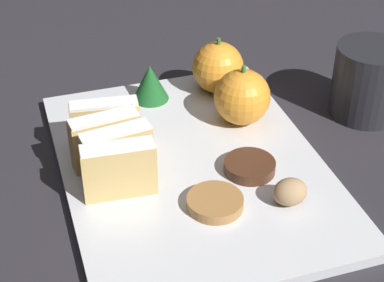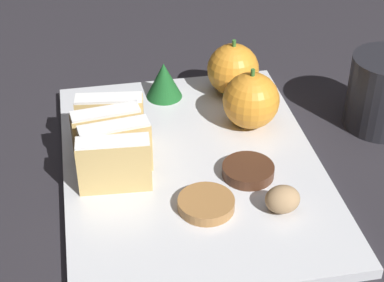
{
  "view_description": "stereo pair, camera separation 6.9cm",
  "coord_description": "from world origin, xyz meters",
  "px_view_note": "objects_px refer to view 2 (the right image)",
  "views": [
    {
      "loc": [
        -0.17,
        -0.54,
        0.44
      ],
      "look_at": [
        0.0,
        0.0,
        0.04
      ],
      "focal_mm": 60.0,
      "sensor_mm": 36.0,
      "label": 1
    },
    {
      "loc": [
        -0.11,
        -0.56,
        0.44
      ],
      "look_at": [
        0.0,
        0.0,
        0.04
      ],
      "focal_mm": 60.0,
      "sensor_mm": 36.0,
      "label": 2
    }
  ],
  "objects_px": {
    "orange_far": "(233,69)",
    "orange_near": "(251,100)",
    "walnut": "(283,199)",
    "chocolate_cookie": "(248,171)"
  },
  "relations": [
    {
      "from": "orange_near",
      "to": "chocolate_cookie",
      "type": "height_order",
      "value": "orange_near"
    },
    {
      "from": "orange_far",
      "to": "orange_near",
      "type": "bearing_deg",
      "value": -88.01
    },
    {
      "from": "orange_far",
      "to": "walnut",
      "type": "xyz_separation_m",
      "value": [
        -0.01,
        -0.24,
        -0.02
      ]
    },
    {
      "from": "orange_far",
      "to": "chocolate_cookie",
      "type": "relative_size",
      "value": 1.32
    },
    {
      "from": "orange_far",
      "to": "walnut",
      "type": "relative_size",
      "value": 2.09
    },
    {
      "from": "orange_far",
      "to": "walnut",
      "type": "distance_m",
      "value": 0.24
    },
    {
      "from": "orange_near",
      "to": "walnut",
      "type": "height_order",
      "value": "orange_near"
    },
    {
      "from": "walnut",
      "to": "orange_near",
      "type": "bearing_deg",
      "value": 86.78
    },
    {
      "from": "orange_far",
      "to": "chocolate_cookie",
      "type": "distance_m",
      "value": 0.18
    },
    {
      "from": "orange_near",
      "to": "orange_far",
      "type": "xyz_separation_m",
      "value": [
        -0.0,
        0.08,
        -0.0
      ]
    }
  ]
}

